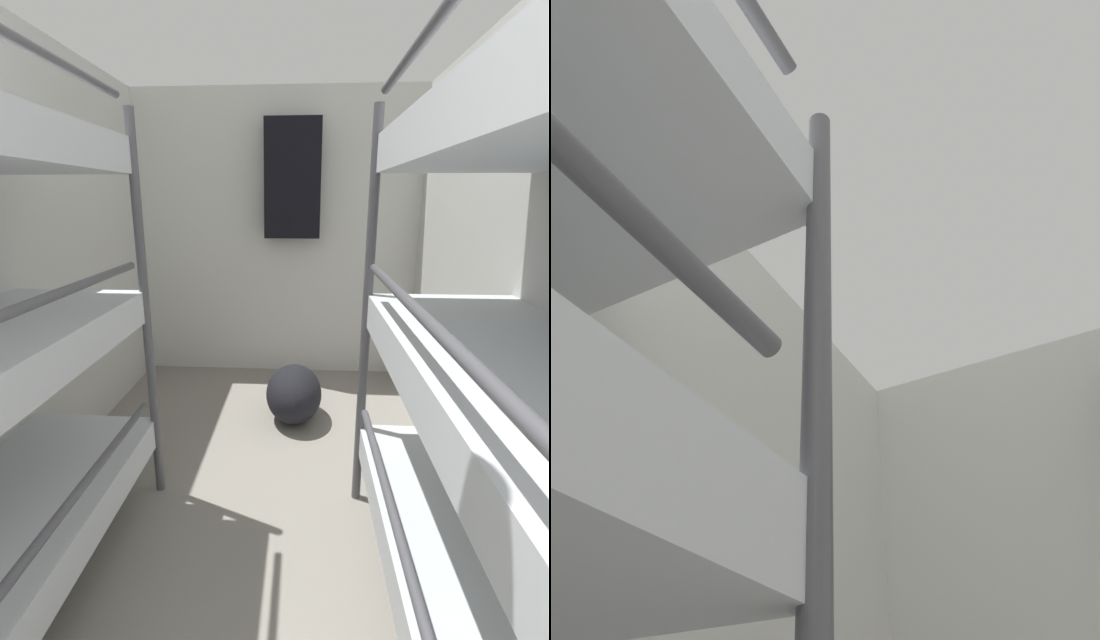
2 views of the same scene
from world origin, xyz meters
The scene contains 3 objects.
wall_back centered at (0.00, 4.17, 1.17)m, with size 2.45×0.06×2.35m.
duffel_bag centered at (0.18, 3.23, 0.19)m, with size 0.38×0.53×0.38m.
hanging_coat centered at (0.13, 4.02, 1.65)m, with size 0.44×0.12×0.90m.
Camera 1 is at (0.22, 0.50, 1.50)m, focal length 24.00 mm.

